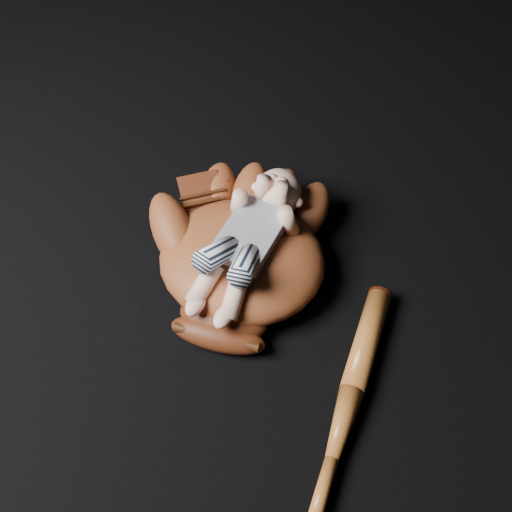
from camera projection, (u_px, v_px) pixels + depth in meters
The scene contains 3 objects.
baseball_glove at pixel (242, 255), 1.24m from camera, with size 0.40×0.46×0.14m, color brown, non-canonical shape.
newborn_baby at pixel (244, 243), 1.19m from camera, with size 0.16×0.35×0.14m, color beige, non-canonical shape.
baseball_bat at pixel (348, 404), 1.11m from camera, with size 0.04×0.48×0.04m, color #B05C22, non-canonical shape.
Camera 1 is at (0.12, -0.50, 1.06)m, focal length 45.00 mm.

